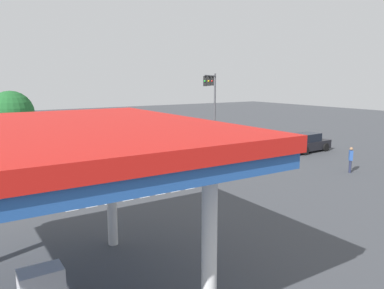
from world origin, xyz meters
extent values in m
plane|color=#3D3F44|center=(0.00, 0.00, 0.00)|extent=(116.31, 116.31, 0.00)
cube|color=silver|center=(0.00, -10.17, 0.00)|extent=(10.63, 0.60, 0.01)
cube|color=silver|center=(0.00, -9.22, 0.00)|extent=(10.63, 0.60, 0.01)
cube|color=silver|center=(0.00, -8.27, 0.00)|extent=(10.63, 0.60, 0.01)
cube|color=silver|center=(0.00, -7.32, 0.00)|extent=(10.63, 0.60, 0.01)
cube|color=silver|center=(0.00, -6.37, 0.00)|extent=(10.63, 0.60, 0.01)
cube|color=silver|center=(0.00, -5.42, 0.00)|extent=(10.63, 0.60, 0.01)
cube|color=silver|center=(0.00, -4.47, 0.00)|extent=(10.63, 0.60, 0.01)
cube|color=silver|center=(0.00, -3.52, 0.00)|extent=(10.63, 0.60, 0.01)
cylinder|color=#47474C|center=(-7.46, 7.46, 3.37)|extent=(0.18, 0.18, 6.73)
cylinder|color=#47474C|center=(-5.45, 5.45, 6.48)|extent=(4.09, 4.09, 0.12)
cube|color=black|center=(-6.25, 6.25, 6.01)|extent=(0.40, 0.40, 0.84)
sphere|color=red|center=(-6.14, 6.14, 6.01)|extent=(0.16, 0.16, 0.16)
cube|color=black|center=(-4.95, 4.95, 6.01)|extent=(0.40, 0.40, 0.84)
sphere|color=gold|center=(-4.84, 4.84, 6.01)|extent=(0.16, 0.16, 0.16)
cube|color=black|center=(-3.65, 3.65, 6.01)|extent=(0.40, 0.40, 0.84)
sphere|color=green|center=(-3.54, 3.54, 6.01)|extent=(0.16, 0.16, 0.16)
cube|color=silver|center=(1.44, -7.45, 0.52)|extent=(1.94, 4.66, 0.70)
cube|color=black|center=(1.43, -7.59, 1.22)|extent=(1.70, 2.04, 0.70)
cylinder|color=black|center=(0.53, -6.00, 0.31)|extent=(0.23, 0.63, 0.62)
cylinder|color=black|center=(2.41, -6.04, 0.31)|extent=(0.23, 0.63, 0.62)
cylinder|color=black|center=(0.46, -8.86, 0.31)|extent=(0.23, 0.63, 0.62)
cylinder|color=black|center=(2.34, -8.90, 0.31)|extent=(0.23, 0.63, 0.62)
cube|color=silver|center=(-6.28, 1.87, 0.54)|extent=(4.19, 1.94, 0.74)
cube|color=black|center=(-5.97, 1.87, 1.21)|extent=(2.26, 1.74, 0.58)
cylinder|color=black|center=(-7.57, 0.88, 0.31)|extent=(0.63, 0.22, 0.63)
cylinder|color=black|center=(-7.58, 2.84, 0.31)|extent=(0.63, 0.22, 0.63)
cylinder|color=black|center=(-4.98, 0.90, 0.31)|extent=(0.63, 0.22, 0.63)
cylinder|color=black|center=(-4.99, 2.86, 0.31)|extent=(0.63, 0.22, 0.63)
cube|color=brown|center=(-1.01, 4.64, 0.59)|extent=(4.38, 1.82, 0.80)
cube|color=black|center=(-0.91, 4.64, 1.36)|extent=(2.49, 1.59, 0.74)
cylinder|color=black|center=(-2.32, 3.73, 0.35)|extent=(0.71, 0.24, 0.70)
cylinder|color=black|center=(-2.37, 5.47, 0.35)|extent=(0.71, 0.24, 0.70)
cylinder|color=black|center=(0.36, 3.81, 0.35)|extent=(0.71, 0.24, 0.70)
cylinder|color=black|center=(0.31, 5.55, 0.35)|extent=(0.71, 0.24, 0.70)
cube|color=black|center=(1.25, 10.98, 0.56)|extent=(2.10, 4.66, 0.73)
cube|color=black|center=(1.26, 10.87, 1.27)|extent=(1.75, 2.28, 0.68)
cylinder|color=black|center=(0.24, 12.32, 0.36)|extent=(0.27, 0.72, 0.71)
cylinder|color=black|center=(2.06, 12.45, 0.36)|extent=(0.27, 0.72, 0.71)
cylinder|color=black|center=(0.44, 9.51, 0.36)|extent=(0.27, 0.72, 0.71)
cylinder|color=black|center=(2.26, 9.64, 0.36)|extent=(0.27, 0.72, 0.71)
cube|color=navy|center=(2.38, -2.50, 0.59)|extent=(1.85, 4.18, 0.79)
cube|color=black|center=(2.38, -2.63, 1.34)|extent=(1.65, 2.21, 0.70)
cylinder|color=black|center=(1.44, -1.22, 0.35)|extent=(0.23, 0.71, 0.71)
cylinder|color=black|center=(3.29, -1.20, 0.35)|extent=(0.23, 0.71, 0.71)
cylinder|color=black|center=(1.47, -3.80, 0.35)|extent=(0.23, 0.71, 0.71)
cylinder|color=black|center=(3.32, -3.78, 0.35)|extent=(0.23, 0.71, 0.71)
cube|color=#23519E|center=(12.97, -12.98, 4.49)|extent=(8.96, 8.96, 0.35)
cube|color=red|center=(12.97, -12.98, 4.84)|extent=(9.14, 9.14, 0.36)
cylinder|color=silver|center=(9.84, -9.84, 2.16)|extent=(0.36, 0.36, 4.31)
cylinder|color=silver|center=(16.11, -9.84, 2.16)|extent=(0.36, 0.36, 4.31)
cylinder|color=#232842|center=(7.89, 7.49, 0.42)|extent=(0.14, 0.14, 0.84)
cylinder|color=#232842|center=(7.78, 7.60, 0.42)|extent=(0.14, 0.14, 0.84)
cube|color=#284C93|center=(7.84, 7.55, 1.17)|extent=(0.41, 0.41, 0.66)
sphere|color=#8C6647|center=(7.84, 7.55, 1.61)|extent=(0.23, 0.23, 0.23)
cylinder|color=brown|center=(-11.46, -10.47, 0.91)|extent=(0.26, 0.26, 1.83)
sphere|color=#1E5B28|center=(-11.46, -10.47, 3.40)|extent=(3.69, 3.69, 3.69)
camera|label=1|loc=(22.66, -14.51, 6.15)|focal=35.00mm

